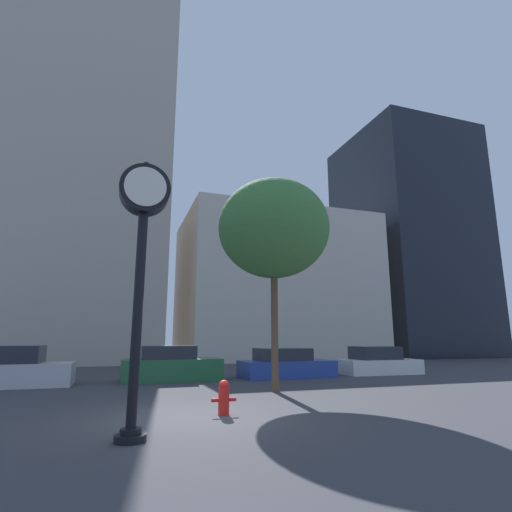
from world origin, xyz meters
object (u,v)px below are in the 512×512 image
(fire_hydrant_near, at_px, (224,397))
(bare_tree, at_px, (274,229))
(street_clock, at_px, (142,235))
(car_white, at_px, (378,362))
(car_green, at_px, (171,366))
(car_blue, at_px, (286,365))
(car_silver, at_px, (11,369))

(fire_hydrant_near, height_order, bare_tree, bare_tree)
(street_clock, xyz_separation_m, car_white, (11.95, 9.74, -3.10))
(car_white, height_order, bare_tree, bare_tree)
(car_green, distance_m, fire_hydrant_near, 8.08)
(car_green, height_order, fire_hydrant_near, car_green)
(street_clock, height_order, car_blue, street_clock)
(car_blue, distance_m, fire_hydrant_near, 9.29)
(street_clock, height_order, fire_hydrant_near, street_clock)
(car_silver, xyz_separation_m, car_blue, (10.92, 0.17, -0.07))
(street_clock, relative_size, fire_hydrant_near, 6.57)
(street_clock, distance_m, car_silver, 10.77)
(car_silver, bearing_deg, bare_tree, -25.79)
(car_white, bearing_deg, bare_tree, -146.26)
(street_clock, height_order, car_white, street_clock)
(car_blue, xyz_separation_m, car_white, (4.96, 0.02, 0.01))
(bare_tree, bearing_deg, car_white, 31.88)
(car_green, xyz_separation_m, bare_tree, (2.87, -4.64, 4.97))
(car_green, relative_size, fire_hydrant_near, 5.21)
(car_green, xyz_separation_m, fire_hydrant_near, (0.25, -8.07, -0.21))
(street_clock, xyz_separation_m, bare_tree, (4.72, 5.25, 1.92))
(car_green, bearing_deg, car_silver, -178.16)
(car_silver, height_order, bare_tree, bare_tree)
(car_white, bearing_deg, street_clock, -138.96)
(car_blue, xyz_separation_m, bare_tree, (-2.27, -4.47, 5.03))
(street_clock, distance_m, bare_tree, 7.31)
(car_blue, bearing_deg, car_silver, 178.95)
(bare_tree, bearing_deg, car_green, 121.72)
(car_silver, xyz_separation_m, car_white, (15.88, 0.19, -0.06))
(car_green, distance_m, car_blue, 5.14)
(car_blue, relative_size, car_white, 1.08)
(car_green, bearing_deg, car_white, -2.33)
(street_clock, bearing_deg, car_silver, 112.37)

